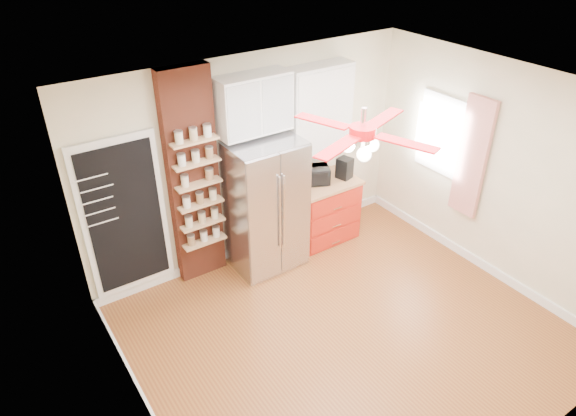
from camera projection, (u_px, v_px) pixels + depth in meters
floor at (346, 332)px, 5.79m from camera, size 4.50×4.50×0.00m
ceiling at (365, 102)px, 4.39m from camera, size 4.50×4.50×0.00m
wall_back at (252, 160)px, 6.51m from camera, size 4.50×0.02×2.70m
wall_front at (536, 363)px, 3.67m from camera, size 4.50×0.02×2.70m
wall_left at (134, 323)px, 4.01m from camera, size 0.02×4.00×2.70m
wall_right at (498, 174)px, 6.16m from camera, size 0.02×4.00×2.70m
chalkboard at (125, 218)px, 5.80m from camera, size 0.95×0.05×1.95m
brick_pillar at (193, 180)px, 6.04m from camera, size 0.60×0.16×2.70m
fridge at (265, 205)px, 6.47m from camera, size 0.90×0.70×1.75m
upper_glass_cabinet at (253, 104)px, 5.94m from camera, size 0.90×0.35×0.70m
red_cabinet at (323, 210)px, 7.18m from camera, size 0.94×0.64×0.90m
upper_shelf_unit at (318, 109)px, 6.57m from camera, size 0.90×0.30×1.15m
window at (442, 135)px, 6.69m from camera, size 0.04×0.75×1.05m
curtain at (472, 158)px, 6.32m from camera, size 0.06×0.40×1.55m
ceiling_fan at (363, 132)px, 4.53m from camera, size 1.40×1.40×0.44m
toaster_oven at (313, 175)px, 6.87m from camera, size 0.49×0.43×0.23m
coffee_maker at (345, 168)px, 6.98m from camera, size 0.22×0.23×0.29m
canister_left at (348, 172)px, 7.04m from camera, size 0.11×0.11×0.13m
canister_right at (343, 170)px, 7.12m from camera, size 0.11×0.11×0.13m
pantry_jar_oats at (185, 181)px, 5.83m from camera, size 0.10×0.10×0.13m
pantry_jar_beans at (209, 174)px, 5.98m from camera, size 0.12×0.12×0.13m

